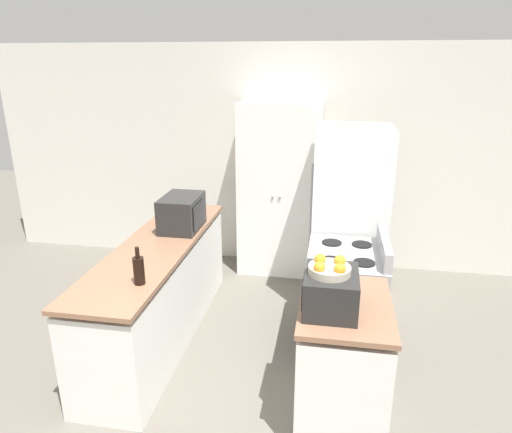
% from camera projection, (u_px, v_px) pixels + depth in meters
% --- Properties ---
extents(wall_back, '(7.00, 0.06, 2.60)m').
position_uv_depth(wall_back, '(277.00, 158.00, 5.42)').
color(wall_back, silver).
rests_on(wall_back, ground_plane).
extents(counter_left, '(0.60, 2.36, 0.90)m').
position_uv_depth(counter_left, '(160.00, 292.00, 4.09)').
color(counter_left, silver).
rests_on(counter_left, ground_plane).
extents(counter_right, '(0.60, 0.86, 0.90)m').
position_uv_depth(counter_right, '(342.00, 363.00, 3.13)').
color(counter_right, silver).
rests_on(counter_right, ground_plane).
extents(pantry_cabinet, '(0.91, 0.51, 1.97)m').
position_uv_depth(pantry_cabinet, '(279.00, 190.00, 5.24)').
color(pantry_cabinet, white).
rests_on(pantry_cabinet, ground_plane).
extents(stove, '(0.66, 0.79, 1.06)m').
position_uv_depth(stove, '(344.00, 300.00, 3.90)').
color(stove, '#9E9EA3').
rests_on(stove, ground_plane).
extents(refrigerator, '(0.73, 0.73, 1.82)m').
position_uv_depth(refrigerator, '(349.00, 220.00, 4.50)').
color(refrigerator, white).
rests_on(refrigerator, ground_plane).
extents(microwave, '(0.34, 0.48, 0.32)m').
position_uv_depth(microwave, '(182.00, 213.00, 4.25)').
color(microwave, black).
rests_on(microwave, counter_left).
extents(wine_bottle, '(0.08, 0.08, 0.28)m').
position_uv_depth(wine_bottle, '(139.00, 270.00, 3.21)').
color(wine_bottle, black).
rests_on(wine_bottle, counter_left).
extents(toaster_oven, '(0.34, 0.41, 0.25)m').
position_uv_depth(toaster_oven, '(331.00, 291.00, 2.87)').
color(toaster_oven, black).
rests_on(toaster_oven, counter_right).
extents(fruit_bowl, '(0.26, 0.26, 0.10)m').
position_uv_depth(fruit_bowl, '(330.00, 268.00, 2.81)').
color(fruit_bowl, '#B2A893').
rests_on(fruit_bowl, toaster_oven).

